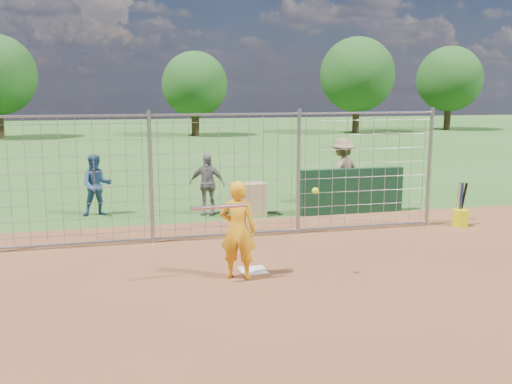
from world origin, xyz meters
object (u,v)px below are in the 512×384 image
object	(u,v)px
equipment_bin	(248,200)
bucket_with_bats	(460,215)
bystander_a	(97,185)
bystander_b	(207,184)
bystander_c	(342,172)
batter	(238,230)

from	to	relation	value
equipment_bin	bucket_with_bats	bearing A→B (deg)	-28.74
equipment_bin	bystander_a	bearing A→B (deg)	163.22
bystander_b	equipment_bin	bearing A→B (deg)	-2.59
bystander_b	bystander_c	world-z (taller)	bystander_c
bystander_b	bystander_c	bearing A→B (deg)	27.15
batter	bystander_a	xyz separation A→B (m)	(-2.29, 5.30, -0.05)
bystander_a	bucket_with_bats	distance (m)	8.38
batter	bystander_c	world-z (taller)	bystander_c
bystander_a	bucket_with_bats	size ratio (longest dim) A/B	1.52
bystander_a	equipment_bin	xyz separation A→B (m)	(3.47, -0.90, -0.34)
batter	bystander_c	size ratio (longest dim) A/B	0.91
batter	bystander_a	size ratio (longest dim) A/B	1.07
bystander_b	bystander_c	xyz separation A→B (m)	(3.61, 0.32, 0.14)
bystander_c	bucket_with_bats	bearing A→B (deg)	91.31
batter	bystander_b	bearing A→B (deg)	-69.54
bystander_a	bucket_with_bats	xyz separation A→B (m)	(7.79, -3.04, -0.49)
bystander_c	equipment_bin	xyz separation A→B (m)	(-2.71, -0.74, -0.48)
bystander_a	bystander_b	distance (m)	2.61
bystander_c	bucket_with_bats	distance (m)	3.36
bystander_b	bystander_c	size ratio (longest dim) A/B	0.85
equipment_bin	bucket_with_bats	xyz separation A→B (m)	(4.32, -2.14, -0.15)
bystander_a	bystander_b	size ratio (longest dim) A/B	1.00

